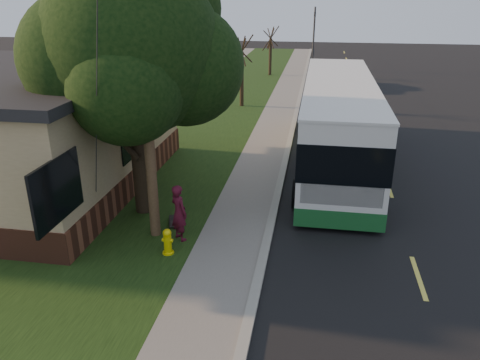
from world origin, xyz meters
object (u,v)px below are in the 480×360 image
fire_hydrant (168,241)px  leafy_tree (134,50)px  transit_bus (337,121)px  skateboarder (179,213)px  bare_tree_far (270,52)px  dumpster (117,140)px  skateboard_main (173,221)px  distant_car (353,76)px  utility_pole (144,79)px  traffic_signal (314,34)px  bare_tree_near (242,72)px

fire_hydrant → leafy_tree: leafy_tree is taller
transit_bus → skateboarder: (-4.54, -7.50, -0.94)m
bare_tree_far → dumpster: size_ratio=2.19×
skateboard_main → distant_car: 24.89m
distant_car → utility_pole: bearing=-110.5°
utility_pole → transit_bus: utility_pole is taller
dumpster → transit_bus: bearing=4.2°
traffic_signal → distant_car: size_ratio=1.15×
skateboarder → bare_tree_far: bearing=-49.0°
leafy_tree → transit_bus: 9.05m
transit_bus → distant_car: size_ratio=2.68×
utility_pole → transit_bus: (5.35, 7.34, -2.78)m
leafy_tree → bare_tree_far: size_ratio=1.94×
utility_pole → traffic_signal: size_ratio=1.65×
bare_tree_far → skateboarder: bearing=-89.0°
skateboard_main → fire_hydrant: bearing=-76.6°
traffic_signal → distant_car: bearing=-68.8°
leafy_tree → transit_bus: size_ratio=0.61×
bare_tree_far → distant_car: 8.06m
leafy_tree → bare_tree_far: 27.56m
skateboard_main → dumpster: 7.31m
utility_pole → skateboard_main: 4.58m
traffic_signal → fire_hydrant: bearing=-95.2°
bare_tree_far → skateboarder: size_ratio=2.39×
traffic_signal → dumpster: bearing=-106.5°
dumpster → distant_car: bearing=58.6°
leafy_tree → dumpster: (-3.12, 5.00, -4.42)m
bare_tree_far → skateboarder: (0.50, -29.16, -1.09)m
utility_pole → skateboarder: (0.81, -0.15, -3.72)m
fire_hydrant → utility_pole: size_ratio=0.08×
utility_pole → dumpster: 8.68m
skateboarder → distant_car: skateboarder is taller
bare_tree_near → skateboarder: (1.00, -17.16, -1.24)m
bare_tree_far → traffic_signal: bearing=48.8°
bare_tree_near → transit_bus: size_ratio=0.34×
leafy_tree → bare_tree_far: bearing=87.5°
dumpster → skateboarder: bearing=-54.9°
dumpster → fire_hydrant: bearing=-58.5°
bare_tree_near → distant_car: (7.22, 7.71, -1.34)m
distant_car → fire_hydrant: bearing=-108.4°
bare_tree_near → leafy_tree: bearing=-92.5°
bare_tree_near → transit_bus: (5.54, -9.67, -0.30)m
transit_bus → traffic_signal: bearing=93.4°
utility_pole → skateboard_main: size_ratio=10.49×
utility_pole → bare_tree_near: 17.19m
leafy_tree → skateboarder: leafy_tree is taller
dumpster → distant_car: size_ratio=0.38×
leafy_tree → distant_car: size_ratio=1.63×
leafy_tree → dumpster: 7.37m
leafy_tree → skateboarder: 4.92m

